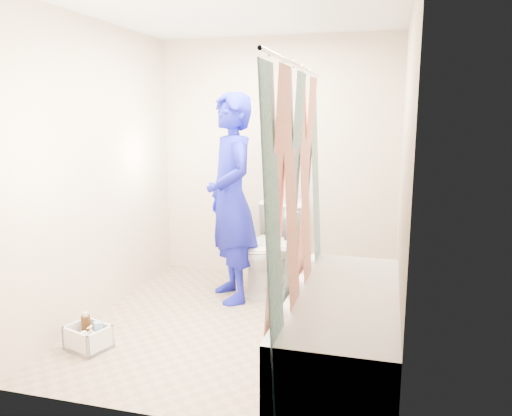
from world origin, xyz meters
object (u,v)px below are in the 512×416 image
(bathtub, at_px, (343,326))
(plumber, at_px, (231,199))
(cleaning_caddy, at_px, (89,339))
(toilet, at_px, (270,247))

(bathtub, distance_m, plumber, 1.60)
(bathtub, xyz_separation_m, plumber, (-1.09, 0.97, 0.65))
(bathtub, relative_size, plumber, 0.95)
(plumber, xyz_separation_m, cleaning_caddy, (-0.68, -1.23, -0.84))
(cleaning_caddy, bearing_deg, bathtub, 27.20)
(plumber, relative_size, cleaning_caddy, 5.34)
(bathtub, distance_m, cleaning_caddy, 1.80)
(cleaning_caddy, bearing_deg, toilet, 77.08)
(bathtub, height_order, cleaning_caddy, bathtub)
(toilet, height_order, cleaning_caddy, toilet)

